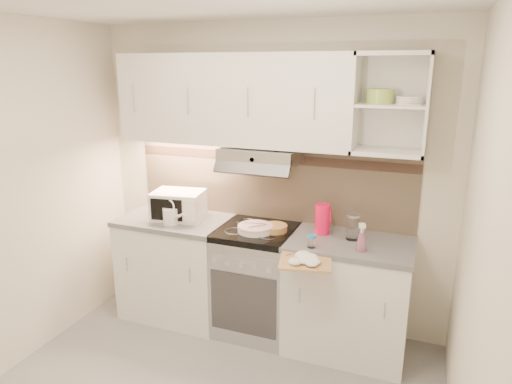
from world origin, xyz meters
TOP-DOWN VIEW (x-y plane):
  - room_shell at (0.00, 0.37)m, footprint 3.04×2.84m
  - base_cabinet_left at (-0.75, 1.10)m, footprint 0.90×0.60m
  - worktop_left at (-0.75, 1.10)m, footprint 0.92×0.62m
  - base_cabinet_right at (0.75, 1.10)m, footprint 0.90×0.60m
  - worktop_right at (0.75, 1.10)m, footprint 0.92×0.62m
  - electric_range at (0.00, 1.10)m, footprint 0.60×0.60m
  - microwave at (-0.71, 1.11)m, footprint 0.46×0.37m
  - watering_can at (-0.69, 0.95)m, footprint 0.24×0.14m
  - plate_stack at (0.01, 1.04)m, footprint 0.28×0.28m
  - bread_loaf at (0.15, 1.10)m, footprint 0.20×0.20m
  - pink_pitcher at (0.51, 1.18)m, footprint 0.13×0.12m
  - glass_jar at (0.75, 1.15)m, footprint 0.10×0.10m
  - spice_jar at (0.51, 0.88)m, footprint 0.06×0.06m
  - spray_bottle at (0.85, 0.95)m, footprint 0.08×0.08m
  - cutting_board at (0.51, 0.70)m, footprint 0.41×0.38m
  - dish_towel at (0.53, 0.66)m, footprint 0.28×0.26m

SIDE VIEW (x-z plane):
  - base_cabinet_left at x=-0.75m, z-range 0.00..0.86m
  - base_cabinet_right at x=0.75m, z-range 0.00..0.86m
  - electric_range at x=0.00m, z-range 0.00..0.90m
  - cutting_board at x=0.51m, z-range 0.86..0.88m
  - worktop_left at x=-0.75m, z-range 0.86..0.90m
  - worktop_right at x=0.75m, z-range 0.86..0.90m
  - dish_towel at x=0.53m, z-range 0.88..0.94m
  - bread_loaf at x=0.15m, z-range 0.90..0.95m
  - plate_stack at x=0.01m, z-range 0.90..0.96m
  - spice_jar at x=0.51m, z-range 0.90..0.99m
  - watering_can at x=-0.69m, z-range 0.87..1.08m
  - spray_bottle at x=0.85m, z-range 0.88..1.10m
  - glass_jar at x=0.75m, z-range 0.90..1.10m
  - microwave at x=-0.71m, z-range 0.90..1.14m
  - pink_pitcher at x=0.51m, z-range 0.90..1.14m
  - room_shell at x=0.00m, z-range 0.37..2.89m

